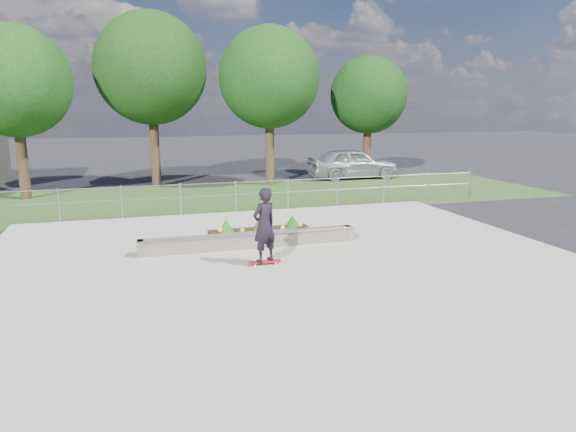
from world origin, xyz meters
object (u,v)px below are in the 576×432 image
object	(u,v)px
skateboarder	(264,225)
parked_car	(353,163)
planter_bed	(262,233)
grind_ledge	(250,240)

from	to	relation	value
skateboarder	parked_car	xyz separation A→B (m)	(8.50, 14.06, -0.20)
planter_bed	skateboarder	xyz separation A→B (m)	(-0.52, -2.43, 0.80)
grind_ledge	skateboarder	world-z (taller)	skateboarder
parked_car	grind_ledge	bearing A→B (deg)	147.50
planter_bed	skateboarder	bearing A→B (deg)	-102.16
planter_bed	parked_car	world-z (taller)	parked_car
planter_bed	grind_ledge	bearing A→B (deg)	-123.00
planter_bed	parked_car	xyz separation A→B (m)	(7.98, 11.63, 0.59)
grind_ledge	planter_bed	bearing A→B (deg)	57.00
grind_ledge	parked_car	size ratio (longest dim) A/B	1.22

